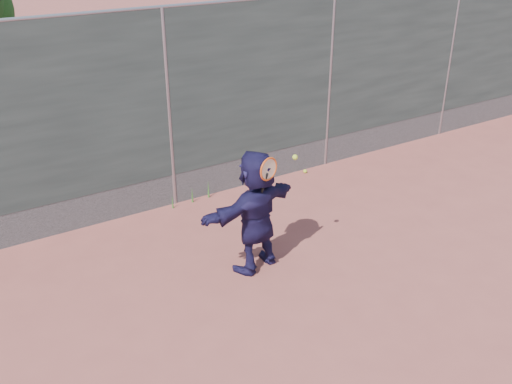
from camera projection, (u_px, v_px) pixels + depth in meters
ground at (305, 324)px, 6.39m from camera, size 80.00×80.00×0.00m
player at (256, 211)px, 7.10m from camera, size 1.56×0.79×1.61m
ball_ground at (305, 171)px, 10.08m from camera, size 0.07×0.07×0.07m
fence at (168, 107)px, 8.36m from camera, size 20.00×0.06×3.03m
swing_action at (271, 169)px, 6.72m from camera, size 0.60×0.15×0.51m
weed_clump at (195, 194)px, 9.05m from camera, size 0.68×0.07×0.30m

